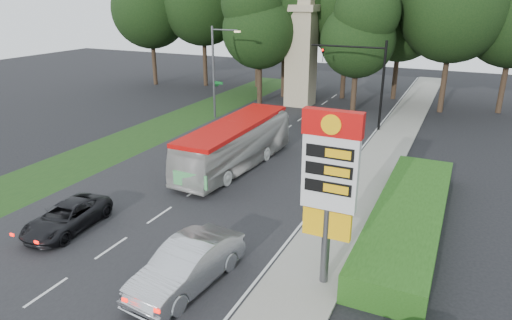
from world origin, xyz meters
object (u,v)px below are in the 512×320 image
at_px(monument, 301,53).
at_px(transit_bus, 235,145).
at_px(gas_station_pylon, 330,177).
at_px(suv_charcoal, 67,217).
at_px(streetlight_signs, 216,68).
at_px(sedan_silver, 187,265).
at_px(traffic_signal_mast, 367,72).

height_order(monument, transit_bus, monument).
distance_m(gas_station_pylon, suv_charcoal, 12.88).
distance_m(streetlight_signs, sedan_silver, 25.40).
height_order(traffic_signal_mast, monument, monument).
distance_m(traffic_signal_mast, transit_bus, 13.82).
bearing_deg(transit_bus, streetlight_signs, 129.09).
xyz_separation_m(traffic_signal_mast, streetlight_signs, (-12.67, -1.99, -0.23)).
relative_size(transit_bus, sedan_silver, 2.00).
bearing_deg(monument, transit_bus, -82.83).
bearing_deg(monument, traffic_signal_mast, -38.00).
bearing_deg(sedan_silver, traffic_signal_mast, 93.05).
relative_size(gas_station_pylon, transit_bus, 0.64).
bearing_deg(gas_station_pylon, transit_bus, 132.58).
distance_m(monument, suv_charcoal, 29.37).
bearing_deg(suv_charcoal, sedan_silver, -15.03).
bearing_deg(gas_station_pylon, monument, 111.80).
distance_m(gas_station_pylon, sedan_silver, 6.31).
bearing_deg(traffic_signal_mast, streetlight_signs, -171.08).
height_order(streetlight_signs, monument, monument).
distance_m(gas_station_pylon, monument, 30.17).
bearing_deg(monument, sedan_silver, -77.83).
height_order(gas_station_pylon, transit_bus, gas_station_pylon).
height_order(streetlight_signs, sedan_silver, streetlight_signs).
bearing_deg(transit_bus, sedan_silver, -66.68).
distance_m(traffic_signal_mast, monument, 9.76).
height_order(transit_bus, suv_charcoal, transit_bus).
distance_m(streetlight_signs, transit_bus, 12.99).
bearing_deg(streetlight_signs, traffic_signal_mast, 8.92).
height_order(traffic_signal_mast, suv_charcoal, traffic_signal_mast).
relative_size(gas_station_pylon, sedan_silver, 1.28).
height_order(streetlight_signs, transit_bus, streetlight_signs).
xyz_separation_m(sedan_silver, suv_charcoal, (-7.60, 1.33, -0.24)).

